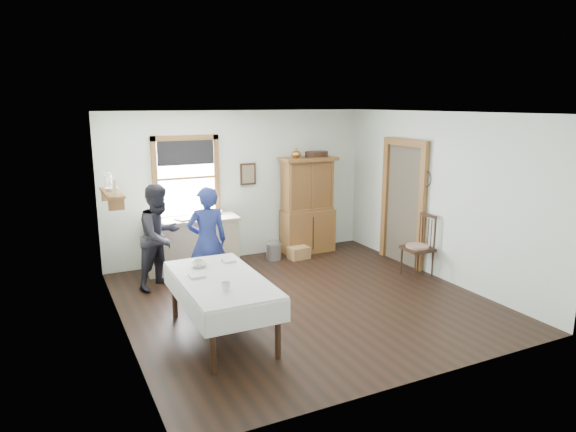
{
  "coord_description": "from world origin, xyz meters",
  "views": [
    {
      "loc": [
        -3.3,
        -6.26,
        2.84
      ],
      "look_at": [
        -0.09,
        0.3,
        1.22
      ],
      "focal_mm": 32.0,
      "sensor_mm": 36.0,
      "label": 1
    }
  ],
  "objects_px": {
    "spindle_chair": "(418,246)",
    "work_counter": "(192,244)",
    "wicker_basket": "(299,253)",
    "woman_blue": "(208,245)",
    "figure_dark": "(160,240)",
    "dining_table": "(221,307)",
    "china_hutch": "(308,205)",
    "pail": "(274,251)"
  },
  "relations": [
    {
      "from": "wicker_basket",
      "to": "figure_dark",
      "type": "bearing_deg",
      "value": -172.01
    },
    {
      "from": "china_hutch",
      "to": "dining_table",
      "type": "height_order",
      "value": "china_hutch"
    },
    {
      "from": "dining_table",
      "to": "spindle_chair",
      "type": "bearing_deg",
      "value": 11.25
    },
    {
      "from": "figure_dark",
      "to": "work_counter",
      "type": "bearing_deg",
      "value": 9.46
    },
    {
      "from": "dining_table",
      "to": "wicker_basket",
      "type": "distance_m",
      "value": 3.4
    },
    {
      "from": "work_counter",
      "to": "woman_blue",
      "type": "height_order",
      "value": "woman_blue"
    },
    {
      "from": "spindle_chair",
      "to": "pail",
      "type": "distance_m",
      "value": 2.6
    },
    {
      "from": "pail",
      "to": "figure_dark",
      "type": "xyz_separation_m",
      "value": [
        -2.16,
        -0.52,
        0.6
      ]
    },
    {
      "from": "spindle_chair",
      "to": "figure_dark",
      "type": "bearing_deg",
      "value": 163.25
    },
    {
      "from": "woman_blue",
      "to": "pail",
      "type": "bearing_deg",
      "value": -139.72
    },
    {
      "from": "work_counter",
      "to": "pail",
      "type": "bearing_deg",
      "value": -0.04
    },
    {
      "from": "figure_dark",
      "to": "pail",
      "type": "bearing_deg",
      "value": -20.09
    },
    {
      "from": "woman_blue",
      "to": "figure_dark",
      "type": "height_order",
      "value": "woman_blue"
    },
    {
      "from": "dining_table",
      "to": "pail",
      "type": "bearing_deg",
      "value": 53.99
    },
    {
      "from": "work_counter",
      "to": "figure_dark",
      "type": "distance_m",
      "value": 0.96
    },
    {
      "from": "work_counter",
      "to": "wicker_basket",
      "type": "xyz_separation_m",
      "value": [
        1.94,
        -0.25,
        -0.35
      ]
    },
    {
      "from": "wicker_basket",
      "to": "figure_dark",
      "type": "distance_m",
      "value": 2.71
    },
    {
      "from": "work_counter",
      "to": "china_hutch",
      "type": "bearing_deg",
      "value": 6.17
    },
    {
      "from": "dining_table",
      "to": "woman_blue",
      "type": "height_order",
      "value": "woman_blue"
    },
    {
      "from": "wicker_basket",
      "to": "woman_blue",
      "type": "distance_m",
      "value": 2.38
    },
    {
      "from": "china_hutch",
      "to": "figure_dark",
      "type": "height_order",
      "value": "china_hutch"
    },
    {
      "from": "dining_table",
      "to": "spindle_chair",
      "type": "height_order",
      "value": "spindle_chair"
    },
    {
      "from": "wicker_basket",
      "to": "figure_dark",
      "type": "relative_size",
      "value": 0.25
    },
    {
      "from": "dining_table",
      "to": "china_hutch",
      "type": "bearing_deg",
      "value": 46.06
    },
    {
      "from": "work_counter",
      "to": "figure_dark",
      "type": "relative_size",
      "value": 1.05
    },
    {
      "from": "china_hutch",
      "to": "woman_blue",
      "type": "height_order",
      "value": "china_hutch"
    },
    {
      "from": "spindle_chair",
      "to": "figure_dark",
      "type": "xyz_separation_m",
      "value": [
        -3.93,
        1.36,
        0.23
      ]
    },
    {
      "from": "china_hutch",
      "to": "figure_dark",
      "type": "xyz_separation_m",
      "value": [
        -2.97,
        -0.72,
        -0.16
      ]
    },
    {
      "from": "wicker_basket",
      "to": "figure_dark",
      "type": "height_order",
      "value": "figure_dark"
    },
    {
      "from": "china_hutch",
      "to": "spindle_chair",
      "type": "bearing_deg",
      "value": -65.14
    },
    {
      "from": "pail",
      "to": "spindle_chair",
      "type": "bearing_deg",
      "value": -46.88
    },
    {
      "from": "work_counter",
      "to": "wicker_basket",
      "type": "height_order",
      "value": "work_counter"
    },
    {
      "from": "woman_blue",
      "to": "figure_dark",
      "type": "distance_m",
      "value": 0.85
    },
    {
      "from": "spindle_chair",
      "to": "work_counter",
      "type": "bearing_deg",
      "value": 151.12
    },
    {
      "from": "dining_table",
      "to": "spindle_chair",
      "type": "relative_size",
      "value": 1.82
    },
    {
      "from": "spindle_chair",
      "to": "wicker_basket",
      "type": "xyz_separation_m",
      "value": [
        -1.32,
        1.73,
        -0.41
      ]
    },
    {
      "from": "woman_blue",
      "to": "figure_dark",
      "type": "relative_size",
      "value": 1.01
    },
    {
      "from": "work_counter",
      "to": "woman_blue",
      "type": "distance_m",
      "value": 1.31
    },
    {
      "from": "dining_table",
      "to": "wicker_basket",
      "type": "relative_size",
      "value": 5.1
    },
    {
      "from": "china_hutch",
      "to": "spindle_chair",
      "type": "distance_m",
      "value": 2.32
    },
    {
      "from": "china_hutch",
      "to": "woman_blue",
      "type": "xyz_separation_m",
      "value": [
        -2.42,
        -1.36,
        -0.15
      ]
    },
    {
      "from": "spindle_chair",
      "to": "wicker_basket",
      "type": "bearing_deg",
      "value": 129.84
    }
  ]
}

